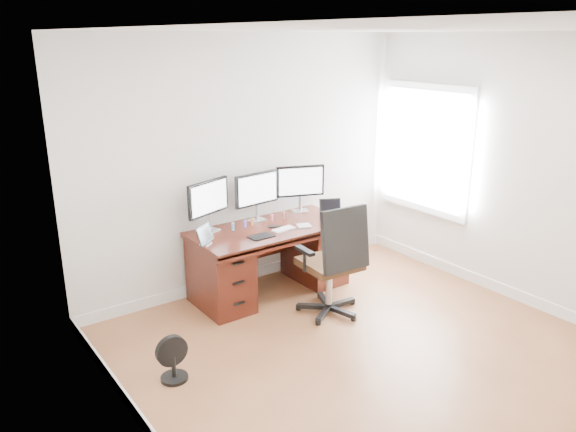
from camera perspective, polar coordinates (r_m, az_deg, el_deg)
ground at (r=4.95m, az=10.55°, el=-14.96°), size 4.50×4.50×0.00m
back_wall at (r=6.07m, az=-4.16°, el=5.36°), size 4.00×0.10×2.70m
right_wall at (r=6.01m, az=23.96°, el=3.77°), size 0.10×4.50×2.70m
desk at (r=6.01m, az=-1.84°, el=-4.19°), size 1.70×0.80×0.75m
office_chair at (r=5.57m, az=4.54°, el=-6.39°), size 0.67×0.65×1.15m
floor_fan at (r=4.73m, az=-11.59°, el=-14.07°), size 0.26×0.22×0.38m
monitor_left at (r=5.70m, az=-8.09°, el=1.68°), size 0.53×0.21×0.53m
monitor_center at (r=5.98m, az=-3.18°, el=2.59°), size 0.55×0.16×0.53m
monitor_right at (r=6.30m, az=1.26°, el=3.40°), size 0.53×0.23×0.53m
tablet_left at (r=5.42m, az=-8.40°, el=-2.00°), size 0.24×0.19×0.19m
tablet_right at (r=6.24m, az=4.36°, el=0.82°), size 0.24×0.17×0.19m
keyboard at (r=5.78m, az=-0.46°, el=-1.35°), size 0.26×0.14×0.01m
trackpad at (r=5.90m, az=1.62°, el=-0.97°), size 0.19×0.19×0.01m
drawing_tablet at (r=5.58m, az=-2.73°, el=-2.09°), size 0.24×0.16×0.01m
phone at (r=5.87m, az=-1.38°, el=-1.07°), size 0.15×0.11×0.01m
figurine_blue at (r=5.79m, az=-5.62°, el=-1.01°), size 0.03×0.03×0.08m
figurine_purple at (r=5.86m, az=-4.37°, el=-0.74°), size 0.03×0.03×0.08m
figurine_orange at (r=5.90m, az=-3.66°, el=-0.58°), size 0.03×0.03×0.08m
figurine_pink at (r=6.03m, az=-1.64°, el=-0.14°), size 0.03×0.03×0.08m
figurine_brown at (r=6.11m, az=-0.46°, el=0.11°), size 0.03×0.03×0.08m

